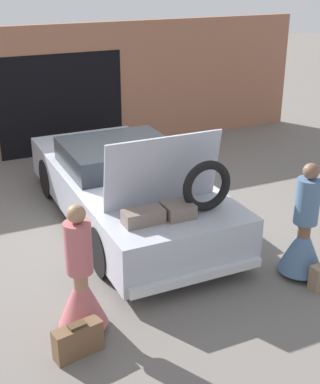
% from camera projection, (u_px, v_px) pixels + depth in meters
% --- Properties ---
extents(ground_plane, '(40.00, 40.00, 0.00)m').
position_uv_depth(ground_plane, '(126.00, 219.00, 8.98)').
color(ground_plane, slate).
extents(garage_wall_back, '(12.00, 0.14, 2.80)m').
position_uv_depth(garage_wall_back, '(60.00, 91.00, 11.67)').
color(garage_wall_back, '#9E664C').
rests_on(garage_wall_back, ground_plane).
extents(car, '(2.03, 4.97, 1.87)m').
position_uv_depth(car, '(126.00, 186.00, 8.74)').
color(car, '#B2B7C6').
rests_on(car, ground_plane).
extents(person_left, '(0.58, 0.58, 1.60)m').
position_uv_depth(person_left, '(81.00, 287.00, 6.07)').
color(person_left, '#997051').
rests_on(person_left, ground_plane).
extents(person_right, '(0.61, 0.61, 1.63)m').
position_uv_depth(person_right, '(303.00, 237.00, 7.17)').
color(person_right, brown).
rests_on(person_right, ground_plane).
extents(suitcase_beside_left_person, '(0.57, 0.28, 0.40)m').
position_uv_depth(suitcase_beside_left_person, '(78.00, 340.00, 5.80)').
color(suitcase_beside_left_person, brown).
rests_on(suitcase_beside_left_person, ground_plane).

